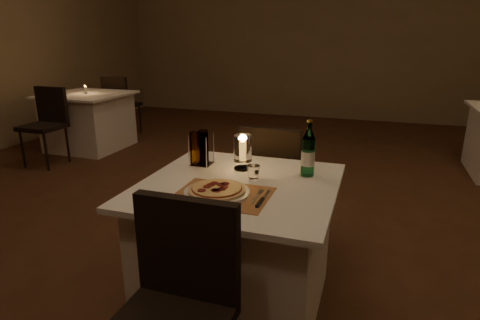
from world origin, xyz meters
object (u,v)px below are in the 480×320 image
(chair_far, at_px, (272,174))
(plate, at_px, (217,192))
(water_bottle, at_px, (308,154))
(neighbor_table_left, at_px, (89,121))
(chair_near, at_px, (177,295))
(tumbler, at_px, (253,172))
(hurricane_candle, at_px, (243,149))
(main_table, at_px, (239,246))
(pizza, at_px, (217,189))

(chair_far, distance_m, plate, 0.92)
(water_bottle, height_order, neighbor_table_left, water_bottle)
(neighbor_table_left, bearing_deg, chair_near, -47.25)
(tumbler, xyz_separation_m, hurricane_candle, (-0.10, 0.12, 0.08))
(hurricane_candle, bearing_deg, chair_near, -86.84)
(main_table, bearing_deg, plate, -105.52)
(pizza, bearing_deg, tumbler, 70.83)
(pizza, relative_size, water_bottle, 0.91)
(chair_far, relative_size, tumbler, 12.86)
(water_bottle, bearing_deg, chair_near, -108.44)
(tumbler, xyz_separation_m, neighbor_table_left, (-3.04, 2.42, -0.40))
(pizza, bearing_deg, neighbor_table_left, 137.44)
(chair_near, distance_m, hurricane_candle, 0.99)
(chair_near, bearing_deg, chair_far, 90.00)
(tumbler, height_order, water_bottle, water_bottle)
(main_table, relative_size, plate, 3.12)
(neighbor_table_left, bearing_deg, pizza, -42.56)
(plate, bearing_deg, pizza, -170.11)
(chair_near, xyz_separation_m, water_bottle, (0.32, 0.95, 0.32))
(chair_near, distance_m, tumbler, 0.85)
(plate, relative_size, hurricane_candle, 1.59)
(tumbler, bearing_deg, pizza, -109.17)
(chair_near, bearing_deg, plate, 95.35)
(plate, distance_m, pizza, 0.02)
(chair_near, distance_m, neighbor_table_left, 4.41)
(main_table, relative_size, tumbler, 14.29)
(tumbler, bearing_deg, chair_near, -93.36)
(plate, height_order, water_bottle, water_bottle)
(main_table, xyz_separation_m, pizza, (-0.05, -0.18, 0.39))
(pizza, relative_size, hurricane_candle, 1.39)
(main_table, distance_m, tumbler, 0.42)
(pizza, distance_m, hurricane_candle, 0.41)
(pizza, xyz_separation_m, hurricane_candle, (-0.00, 0.40, 0.09))
(water_bottle, height_order, hurricane_candle, water_bottle)
(main_table, distance_m, pizza, 0.44)
(chair_near, bearing_deg, neighbor_table_left, 132.75)
(hurricane_candle, bearing_deg, tumbler, -50.44)
(chair_far, distance_m, water_bottle, 0.66)
(plate, bearing_deg, main_table, 74.48)
(tumbler, distance_m, neighbor_table_left, 3.90)
(water_bottle, bearing_deg, tumbler, -153.81)
(main_table, distance_m, water_bottle, 0.63)
(main_table, height_order, hurricane_candle, hurricane_candle)
(water_bottle, bearing_deg, plate, -131.48)
(hurricane_candle, distance_m, neighbor_table_left, 3.76)
(chair_near, xyz_separation_m, neighbor_table_left, (-2.99, 3.23, -0.18))
(main_table, relative_size, chair_near, 1.11)
(plate, xyz_separation_m, hurricane_candle, (-0.00, 0.40, 0.11))
(hurricane_candle, bearing_deg, chair_far, 84.00)
(main_table, xyz_separation_m, chair_far, (0.00, 0.71, 0.18))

